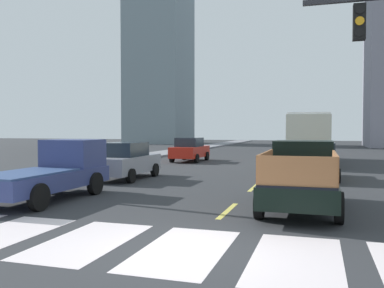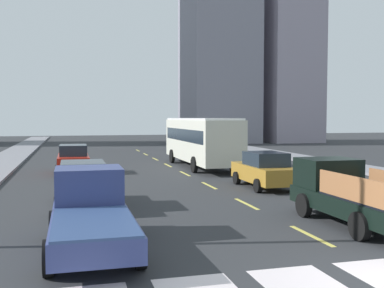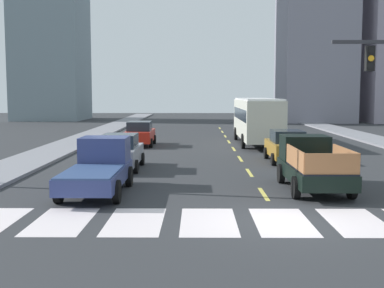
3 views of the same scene
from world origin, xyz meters
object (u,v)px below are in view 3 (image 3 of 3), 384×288
object	(u,v)px
pickup_stakebed	(311,164)
sedan_near_left	(120,152)
sedan_near_right	(287,146)
city_bus	(257,117)
pickup_dark	(99,167)
sedan_far	(140,134)

from	to	relation	value
pickup_stakebed	sedan_near_left	distance (m)	9.52
pickup_stakebed	sedan_near_right	distance (m)	7.50
city_bus	pickup_dark	bearing A→B (deg)	-112.59
city_bus	sedan_near_left	bearing A→B (deg)	-121.90
pickup_dark	sedan_near_right	xyz separation A→B (m)	(8.50, 8.26, -0.06)
pickup_stakebed	pickup_dark	size ratio (longest dim) A/B	1.00
pickup_stakebed	pickup_dark	bearing A→B (deg)	-175.92
city_bus	sedan_near_left	distance (m)	14.66
sedan_near_right	sedan_far	world-z (taller)	same
city_bus	sedan_near_left	world-z (taller)	city_bus
pickup_stakebed	sedan_far	distance (m)	17.99
sedan_near_right	sedan_near_left	world-z (taller)	same
city_bus	sedan_far	world-z (taller)	city_bus
pickup_dark	sedan_far	xyz separation A→B (m)	(-0.35, 16.64, -0.06)
sedan_near_right	sedan_near_left	xyz separation A→B (m)	(-8.57, -2.63, 0.00)
sedan_far	pickup_stakebed	bearing A→B (deg)	-62.07
pickup_dark	sedan_near_left	size ratio (longest dim) A/B	1.18
pickup_dark	sedan_near_right	distance (m)	11.85
pickup_stakebed	pickup_dark	xyz separation A→B (m)	(-8.12, -0.76, -0.02)
sedan_near_left	sedan_near_right	bearing A→B (deg)	19.10
sedan_far	sedan_near_left	size ratio (longest dim) A/B	1.00
pickup_dark	sedan_near_right	size ratio (longest dim) A/B	1.18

